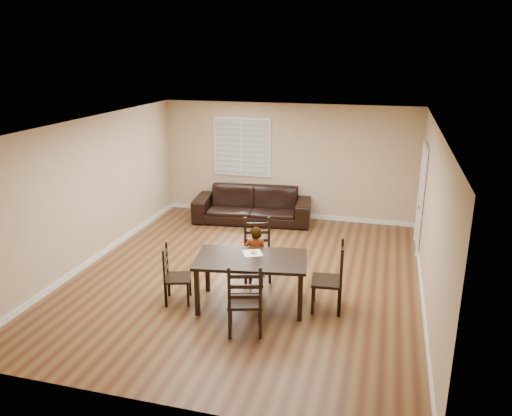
{
  "coord_description": "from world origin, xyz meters",
  "views": [
    {
      "loc": [
        2.28,
        -7.78,
        3.84
      ],
      "look_at": [
        -0.06,
        0.88,
        1.0
      ],
      "focal_mm": 35.0,
      "sensor_mm": 36.0,
      "label": 1
    }
  ],
  "objects_px": {
    "child": "(255,257)",
    "sofa": "(252,205)",
    "chair_left": "(170,277)",
    "dining_table": "(251,263)",
    "chair_far": "(245,305)",
    "donut": "(254,252)",
    "chair_near": "(257,250)",
    "chair_right": "(336,280)"
  },
  "relations": [
    {
      "from": "dining_table",
      "to": "chair_far",
      "type": "height_order",
      "value": "chair_far"
    },
    {
      "from": "chair_right",
      "to": "chair_far",
      "type": "bearing_deg",
      "value": -51.42
    },
    {
      "from": "chair_right",
      "to": "sofa",
      "type": "bearing_deg",
      "value": -153.12
    },
    {
      "from": "chair_left",
      "to": "chair_right",
      "type": "relative_size",
      "value": 0.86
    },
    {
      "from": "chair_left",
      "to": "donut",
      "type": "distance_m",
      "value": 1.38
    },
    {
      "from": "chair_left",
      "to": "donut",
      "type": "height_order",
      "value": "chair_left"
    },
    {
      "from": "chair_far",
      "to": "child",
      "type": "xyz_separation_m",
      "value": [
        -0.26,
        1.5,
        0.06
      ]
    },
    {
      "from": "chair_near",
      "to": "dining_table",
      "type": "bearing_deg",
      "value": -96.7
    },
    {
      "from": "chair_near",
      "to": "sofa",
      "type": "bearing_deg",
      "value": 90.43
    },
    {
      "from": "chair_near",
      "to": "sofa",
      "type": "distance_m",
      "value": 2.98
    },
    {
      "from": "chair_near",
      "to": "chair_left",
      "type": "height_order",
      "value": "chair_near"
    },
    {
      "from": "dining_table",
      "to": "sofa",
      "type": "distance_m",
      "value": 4.07
    },
    {
      "from": "chair_near",
      "to": "chair_left",
      "type": "xyz_separation_m",
      "value": [
        -1.08,
        -1.29,
        -0.06
      ]
    },
    {
      "from": "dining_table",
      "to": "sofa",
      "type": "xyz_separation_m",
      "value": [
        -1.07,
        3.92,
        -0.32
      ]
    },
    {
      "from": "chair_left",
      "to": "dining_table",
      "type": "bearing_deg",
      "value": -97.65
    },
    {
      "from": "child",
      "to": "sofa",
      "type": "distance_m",
      "value": 3.45
    },
    {
      "from": "child",
      "to": "chair_far",
      "type": "bearing_deg",
      "value": 84.91
    },
    {
      "from": "chair_near",
      "to": "sofa",
      "type": "xyz_separation_m",
      "value": [
        -0.88,
        2.85,
        -0.09
      ]
    },
    {
      "from": "chair_far",
      "to": "child",
      "type": "height_order",
      "value": "child"
    },
    {
      "from": "sofa",
      "to": "chair_left",
      "type": "bearing_deg",
      "value": -99.46
    },
    {
      "from": "donut",
      "to": "chair_left",
      "type": "bearing_deg",
      "value": -161.84
    },
    {
      "from": "donut",
      "to": "sofa",
      "type": "relative_size",
      "value": 0.04
    },
    {
      "from": "chair_far",
      "to": "chair_near",
      "type": "bearing_deg",
      "value": -96.15
    },
    {
      "from": "chair_left",
      "to": "chair_far",
      "type": "bearing_deg",
      "value": -132.8
    },
    {
      "from": "chair_left",
      "to": "child",
      "type": "distance_m",
      "value": 1.44
    },
    {
      "from": "dining_table",
      "to": "child",
      "type": "distance_m",
      "value": 0.64
    },
    {
      "from": "chair_far",
      "to": "chair_right",
      "type": "height_order",
      "value": "chair_right"
    },
    {
      "from": "chair_left",
      "to": "child",
      "type": "bearing_deg",
      "value": -72.11
    },
    {
      "from": "chair_right",
      "to": "donut",
      "type": "xyz_separation_m",
      "value": [
        -1.3,
        -0.01,
        0.33
      ]
    },
    {
      "from": "chair_left",
      "to": "chair_right",
      "type": "distance_m",
      "value": 2.59
    },
    {
      "from": "sofa",
      "to": "chair_near",
      "type": "bearing_deg",
      "value": -79.58
    },
    {
      "from": "dining_table",
      "to": "donut",
      "type": "relative_size",
      "value": 17.25
    },
    {
      "from": "chair_left",
      "to": "sofa",
      "type": "xyz_separation_m",
      "value": [
        0.2,
        4.14,
        -0.04
      ]
    },
    {
      "from": "donut",
      "to": "sofa",
      "type": "height_order",
      "value": "donut"
    },
    {
      "from": "chair_right",
      "to": "child",
      "type": "distance_m",
      "value": 1.45
    },
    {
      "from": "chair_near",
      "to": "chair_right",
      "type": "relative_size",
      "value": 0.98
    },
    {
      "from": "chair_right",
      "to": "sofa",
      "type": "relative_size",
      "value": 0.41
    },
    {
      "from": "donut",
      "to": "child",
      "type": "bearing_deg",
      "value": 101.96
    },
    {
      "from": "chair_right",
      "to": "sofa",
      "type": "height_order",
      "value": "chair_right"
    },
    {
      "from": "chair_left",
      "to": "chair_near",
      "type": "bearing_deg",
      "value": -57.34
    },
    {
      "from": "child",
      "to": "chair_near",
      "type": "bearing_deg",
      "value": -93.61
    },
    {
      "from": "donut",
      "to": "chair_right",
      "type": "bearing_deg",
      "value": 0.23
    }
  ]
}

